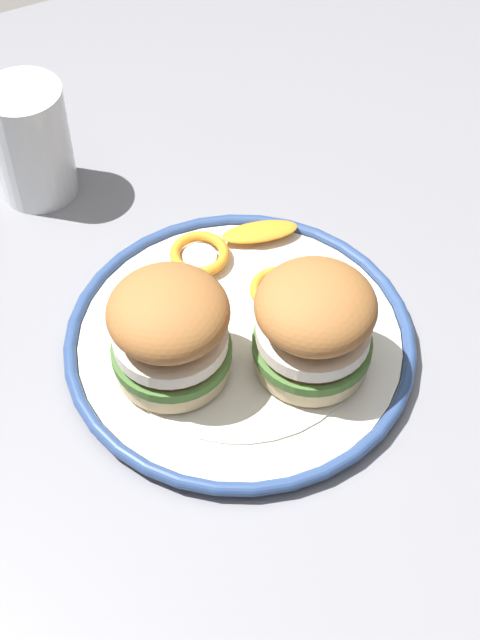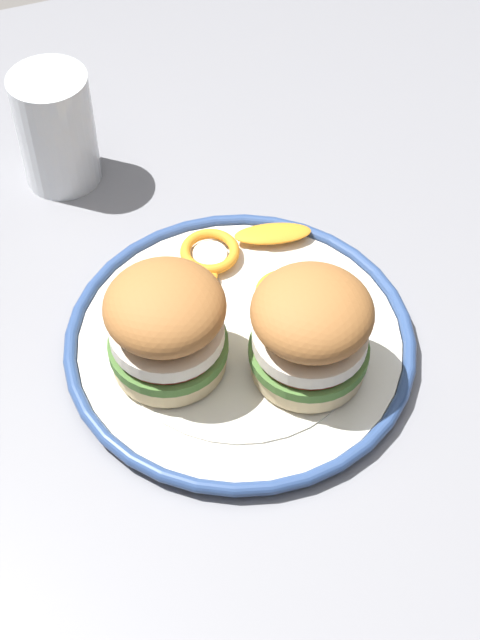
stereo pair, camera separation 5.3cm
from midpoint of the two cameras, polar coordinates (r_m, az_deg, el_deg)
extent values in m
cube|color=gray|center=(0.86, 2.83, -3.38)|extent=(1.29, 1.09, 0.03)
cube|color=gray|center=(1.65, 10.23, 9.11)|extent=(0.06, 0.06, 0.73)
cylinder|color=silver|center=(0.86, 1.78, -1.51)|extent=(0.29, 0.29, 0.01)
torus|color=navy|center=(0.85, 1.79, -1.27)|extent=(0.32, 0.32, 0.01)
cylinder|color=silver|center=(0.85, 1.79, -1.22)|extent=(0.22, 0.22, 0.00)
cylinder|color=beige|center=(0.82, 5.97, -2.48)|extent=(0.10, 0.10, 0.02)
cylinder|color=#477033|center=(0.81, 6.05, -1.89)|extent=(0.10, 0.10, 0.01)
cylinder|color=#BC3828|center=(0.80, 6.09, -1.54)|extent=(0.09, 0.09, 0.01)
cylinder|color=silver|center=(0.80, 6.15, -1.10)|extent=(0.10, 0.10, 0.01)
ellipsoid|color=#A36633|center=(0.77, 6.36, 0.42)|extent=(0.13, 0.13, 0.05)
cylinder|color=beige|center=(0.82, -2.46, -2.19)|extent=(0.10, 0.10, 0.02)
cylinder|color=#477033|center=(0.81, -2.49, -1.59)|extent=(0.10, 0.10, 0.01)
cylinder|color=#BC3828|center=(0.80, -2.51, -1.24)|extent=(0.09, 0.09, 0.01)
cylinder|color=silver|center=(0.80, -2.54, -0.79)|extent=(0.10, 0.10, 0.01)
ellipsoid|color=#A36633|center=(0.77, -2.62, 0.74)|extent=(0.12, 0.12, 0.05)
torus|color=orange|center=(0.91, -0.31, 4.06)|extent=(0.07, 0.07, 0.01)
cylinder|color=#F4E5C6|center=(0.91, -0.31, 3.91)|extent=(0.03, 0.03, 0.00)
ellipsoid|color=orange|center=(0.93, 3.64, 5.16)|extent=(0.05, 0.08, 0.01)
ellipsoid|color=orange|center=(0.87, -1.51, 1.67)|extent=(0.06, 0.08, 0.01)
torus|color=orange|center=(0.87, 4.45, 1.59)|extent=(0.07, 0.07, 0.01)
cylinder|color=#F4E5C6|center=(0.88, 4.43, 1.46)|extent=(0.03, 0.03, 0.00)
cylinder|color=white|center=(0.99, -9.52, 11.23)|extent=(0.08, 0.08, 0.13)
cylinder|color=orange|center=(1.01, -9.28, 9.82)|extent=(0.07, 0.07, 0.06)
camera|label=1|loc=(0.03, -88.16, 2.23)|focal=53.03mm
camera|label=2|loc=(0.03, 91.84, -2.23)|focal=53.03mm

